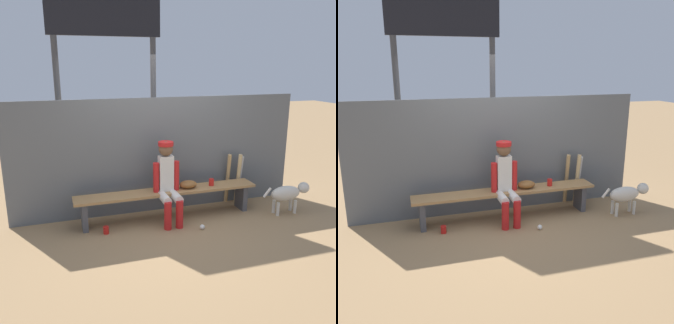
# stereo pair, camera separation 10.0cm
# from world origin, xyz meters

# --- Properties ---
(ground_plane) EXTENTS (30.00, 30.00, 0.00)m
(ground_plane) POSITION_xyz_m (0.00, 0.00, 0.00)
(ground_plane) COLOR #9E7A51
(chainlink_fence) EXTENTS (4.71, 0.03, 1.85)m
(chainlink_fence) POSITION_xyz_m (0.00, 0.39, 0.92)
(chainlink_fence) COLOR #595E63
(chainlink_fence) RESTS_ON ground_plane
(dugout_bench) EXTENTS (2.86, 0.36, 0.46)m
(dugout_bench) POSITION_xyz_m (0.00, 0.00, 0.37)
(dugout_bench) COLOR #AD7F4C
(dugout_bench) RESTS_ON ground_plane
(player_seated) EXTENTS (0.41, 0.55, 1.23)m
(player_seated) POSITION_xyz_m (-0.03, -0.11, 0.67)
(player_seated) COLOR silver
(player_seated) RESTS_ON ground_plane
(baseball_glove) EXTENTS (0.28, 0.20, 0.12)m
(baseball_glove) POSITION_xyz_m (0.33, 0.00, 0.52)
(baseball_glove) COLOR brown
(baseball_glove) RESTS_ON dugout_bench
(bat_wood_tan) EXTENTS (0.10, 0.20, 0.89)m
(bat_wood_tan) POSITION_xyz_m (1.18, 0.31, 0.44)
(bat_wood_tan) COLOR tan
(bat_wood_tan) RESTS_ON ground_plane
(bat_wood_natural) EXTENTS (0.08, 0.15, 0.88)m
(bat_wood_natural) POSITION_xyz_m (1.34, 0.23, 0.44)
(bat_wood_natural) COLOR tan
(bat_wood_natural) RESTS_ON ground_plane
(bat_aluminum_silver) EXTENTS (0.08, 0.18, 0.84)m
(bat_aluminum_silver) POSITION_xyz_m (1.39, 0.29, 0.42)
(bat_aluminum_silver) COLOR #B7B7BC
(bat_aluminum_silver) RESTS_ON ground_plane
(baseball) EXTENTS (0.07, 0.07, 0.07)m
(baseball) POSITION_xyz_m (0.35, -0.54, 0.04)
(baseball) COLOR white
(baseball) RESTS_ON ground_plane
(cup_on_ground) EXTENTS (0.08, 0.08, 0.11)m
(cup_on_ground) POSITION_xyz_m (-1.01, -0.25, 0.06)
(cup_on_ground) COLOR red
(cup_on_ground) RESTS_ON ground_plane
(cup_on_bench) EXTENTS (0.08, 0.08, 0.11)m
(cup_on_bench) POSITION_xyz_m (0.73, 0.00, 0.52)
(cup_on_bench) COLOR red
(cup_on_bench) RESTS_ON dugout_bench
(scoreboard) EXTENTS (2.13, 0.27, 3.79)m
(scoreboard) POSITION_xyz_m (-0.62, 1.22, 2.65)
(scoreboard) COLOR #3F3F42
(scoreboard) RESTS_ON ground_plane
(dog) EXTENTS (0.84, 0.20, 0.49)m
(dog) POSITION_xyz_m (1.91, -0.39, 0.34)
(dog) COLOR beige
(dog) RESTS_ON ground_plane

